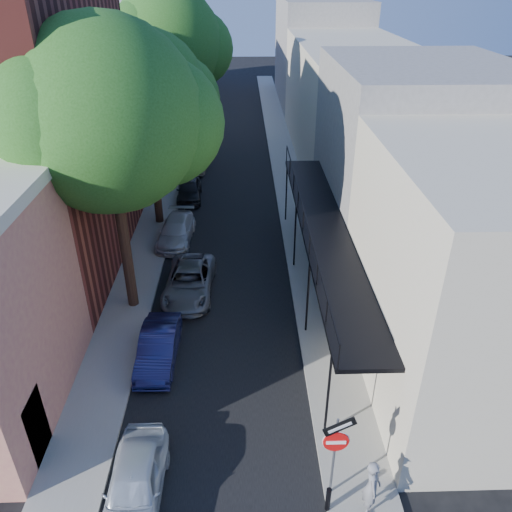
{
  "coord_description": "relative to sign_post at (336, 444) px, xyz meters",
  "views": [
    {
      "loc": [
        0.9,
        -7.48,
        12.42
      ],
      "look_at": [
        1.38,
        9.23,
        2.8
      ],
      "focal_mm": 35.0,
      "sensor_mm": 36.0,
      "label": 1
    }
  ],
  "objects": [
    {
      "name": "bollard",
      "position": [
        -0.16,
        -0.47,
        -1.52
      ],
      "size": [
        0.14,
        0.14,
        0.8
      ],
      "primitive_type": "cylinder",
      "color": "black",
      "rests_on": "sidewalk_right"
    },
    {
      "name": "parked_car_a",
      "position": [
        -5.22,
        0.04,
        -1.41
      ],
      "size": [
        1.5,
        3.71,
        1.26
      ],
      "primitive_type": "imported",
      "rotation": [
        0.0,
        0.0,
        -0.0
      ],
      "color": "#ACB5BE",
      "rests_on": "ground"
    },
    {
      "name": "parked_car_e",
      "position": [
        -5.58,
        20.39,
        -1.41
      ],
      "size": [
        1.65,
        3.73,
        1.25
      ],
      "primitive_type": "imported",
      "rotation": [
        0.0,
        0.0,
        0.05
      ],
      "color": "black",
      "rests_on": "ground"
    },
    {
      "name": "sidewalk_right",
      "position": [
        0.84,
        29.03,
        -1.98
      ],
      "size": [
        2.0,
        64.0,
        0.12
      ],
      "primitive_type": "cube",
      "color": "gray",
      "rests_on": "ground"
    },
    {
      "name": "oak_mid",
      "position": [
        -6.58,
        17.26,
        5.02
      ],
      "size": [
        6.6,
        6.0,
        10.2
      ],
      "color": "black",
      "rests_on": "ground"
    },
    {
      "name": "sidewalk_left",
      "position": [
        -7.16,
        29.03,
        -1.98
      ],
      "size": [
        2.0,
        64.0,
        0.12
      ],
      "primitive_type": "cube",
      "color": "gray",
      "rests_on": "ground"
    },
    {
      "name": "buildings_left",
      "position": [
        -12.46,
        27.79,
        2.9
      ],
      "size": [
        10.1,
        59.1,
        12.0
      ],
      "color": "tan",
      "rests_on": "ground"
    },
    {
      "name": "buildings_right",
      "position": [
        5.83,
        28.51,
        2.39
      ],
      "size": [
        9.8,
        55.0,
        10.0
      ],
      "color": "beige",
      "rests_on": "ground"
    },
    {
      "name": "parked_car_c",
      "position": [
        -4.64,
        9.91,
        -1.43
      ],
      "size": [
        2.21,
        4.48,
        1.22
      ],
      "primitive_type": "imported",
      "rotation": [
        0.0,
        0.0,
        -0.04
      ],
      "color": "slate",
      "rests_on": "ground"
    },
    {
      "name": "oak_far",
      "position": [
        -6.51,
        26.3,
        6.22
      ],
      "size": [
        7.7,
        7.0,
        11.9
      ],
      "color": "black",
      "rests_on": "ground"
    },
    {
      "name": "parked_car_d",
      "position": [
        -5.76,
        14.84,
        -1.45
      ],
      "size": [
        1.88,
        4.15,
        1.18
      ],
      "primitive_type": "imported",
      "rotation": [
        0.0,
        0.0,
        -0.06
      ],
      "color": "silver",
      "rests_on": "ground"
    },
    {
      "name": "road_surface",
      "position": [
        -3.16,
        29.03,
        -2.03
      ],
      "size": [
        6.0,
        64.0,
        0.01
      ],
      "primitive_type": "cube",
      "color": "black",
      "rests_on": "ground"
    },
    {
      "name": "pedestrian",
      "position": [
        0.93,
        -0.47,
        -1.04
      ],
      "size": [
        0.51,
        0.69,
        1.75
      ],
      "primitive_type": "imported",
      "rotation": [
        0.0,
        0.0,
        1.42
      ],
      "color": "slate",
      "rests_on": "sidewalk_right"
    },
    {
      "name": "parked_car_b",
      "position": [
        -5.38,
        5.59,
        -1.44
      ],
      "size": [
        1.32,
        3.65,
        1.2
      ],
      "primitive_type": "imported",
      "rotation": [
        0.0,
        0.0,
        -0.01
      ],
      "color": "#161846",
      "rests_on": "ground"
    },
    {
      "name": "sign_post",
      "position": [
        0.0,
        0.0,
        0.0
      ],
      "size": [
        0.89,
        0.17,
        2.99
      ],
      "color": "#595B60",
      "rests_on": "ground"
    },
    {
      "name": "oak_near",
      "position": [
        -6.53,
        9.29,
        5.84
      ],
      "size": [
        7.48,
        6.8,
        11.42
      ],
      "color": "black",
      "rests_on": "ground"
    },
    {
      "name": "parked_car_f",
      "position": [
        -5.51,
        25.86,
        -1.33
      ],
      "size": [
        1.81,
        4.36,
        1.4
      ],
      "primitive_type": "imported",
      "rotation": [
        0.0,
        0.0,
        -0.08
      ],
      "color": "gray",
      "rests_on": "ground"
    }
  ]
}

